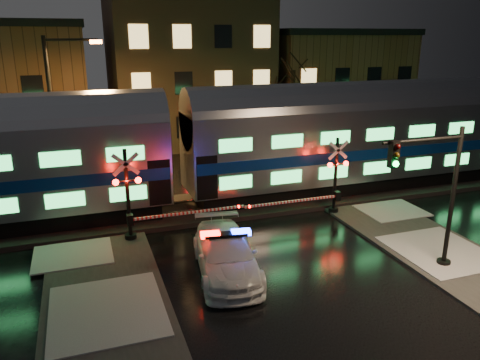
# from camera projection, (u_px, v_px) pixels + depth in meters

# --- Properties ---
(ground) EXTENTS (120.00, 120.00, 0.00)m
(ground) POSITION_uv_depth(u_px,v_px,m) (263.00, 246.00, 19.54)
(ground) COLOR black
(ground) RESTS_ON ground
(ballast) EXTENTS (90.00, 4.20, 0.24)m
(ballast) POSITION_uv_depth(u_px,v_px,m) (227.00, 205.00, 24.02)
(ballast) COLOR black
(ballast) RESTS_ON ground
(building_mid) EXTENTS (12.00, 11.00, 11.50)m
(building_mid) POSITION_uv_depth(u_px,v_px,m) (185.00, 70.00, 38.79)
(building_mid) COLOR brown
(building_mid) RESTS_ON ground
(building_right) EXTENTS (12.00, 10.00, 8.50)m
(building_right) POSITION_uv_depth(u_px,v_px,m) (326.00, 84.00, 42.85)
(building_right) COLOR #553221
(building_right) RESTS_ON ground
(train) EXTENTS (51.00, 3.12, 5.92)m
(train) POSITION_uv_depth(u_px,v_px,m) (176.00, 147.00, 22.27)
(train) COLOR black
(train) RESTS_ON ballast
(police_car) EXTENTS (2.85, 5.45, 1.68)m
(police_car) POSITION_uv_depth(u_px,v_px,m) (226.00, 254.00, 17.14)
(police_car) COLOR white
(police_car) RESTS_ON ground
(crossing_signal_right) EXTENTS (5.39, 0.64, 3.82)m
(crossing_signal_right) POSITION_uv_depth(u_px,v_px,m) (329.00, 185.00, 22.52)
(crossing_signal_right) COLOR black
(crossing_signal_right) RESTS_ON ground
(crossing_signal_left) EXTENTS (5.71, 0.65, 4.04)m
(crossing_signal_left) POSITION_uv_depth(u_px,v_px,m) (137.00, 204.00, 19.63)
(crossing_signal_left) COLOR black
(crossing_signal_left) RESTS_ON ground
(traffic_light) EXTENTS (3.50, 0.66, 5.41)m
(traffic_light) POSITION_uv_depth(u_px,v_px,m) (435.00, 198.00, 16.68)
(traffic_light) COLOR black
(traffic_light) RESTS_ON ground
(streetlight) EXTENTS (2.83, 0.30, 8.46)m
(streetlight) POSITION_uv_depth(u_px,v_px,m) (58.00, 109.00, 23.81)
(streetlight) COLOR black
(streetlight) RESTS_ON ground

